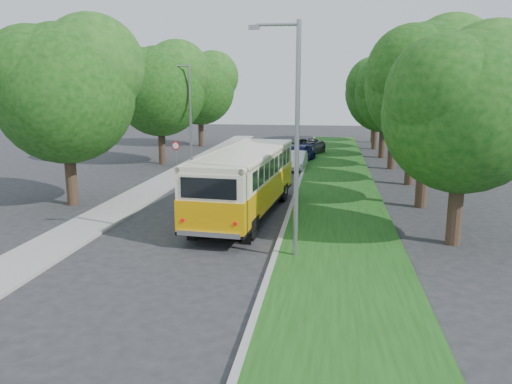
# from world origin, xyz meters

# --- Properties ---
(ground) EXTENTS (120.00, 120.00, 0.00)m
(ground) POSITION_xyz_m (0.00, 0.00, 0.00)
(ground) COLOR #272729
(ground) RESTS_ON ground
(curb) EXTENTS (0.20, 70.00, 0.15)m
(curb) POSITION_xyz_m (3.60, 5.00, 0.07)
(curb) COLOR gray
(curb) RESTS_ON ground
(grass_verge) EXTENTS (4.50, 70.00, 0.13)m
(grass_verge) POSITION_xyz_m (5.95, 5.00, 0.07)
(grass_verge) COLOR #1A4512
(grass_verge) RESTS_ON ground
(sidewalk) EXTENTS (2.20, 70.00, 0.12)m
(sidewalk) POSITION_xyz_m (-4.80, 5.00, 0.06)
(sidewalk) COLOR gray
(sidewalk) RESTS_ON ground
(treeline) EXTENTS (24.27, 41.91, 9.46)m
(treeline) POSITION_xyz_m (3.15, 17.99, 5.93)
(treeline) COLOR #332319
(treeline) RESTS_ON ground
(lamppost_near) EXTENTS (1.71, 0.16, 8.00)m
(lamppost_near) POSITION_xyz_m (4.21, -2.50, 4.37)
(lamppost_near) COLOR gray
(lamppost_near) RESTS_ON ground
(lamppost_far) EXTENTS (1.71, 0.16, 7.50)m
(lamppost_far) POSITION_xyz_m (-4.70, 16.00, 4.12)
(lamppost_far) COLOR gray
(lamppost_far) RESTS_ON ground
(warning_sign) EXTENTS (0.56, 0.10, 2.50)m
(warning_sign) POSITION_xyz_m (-4.50, 11.98, 1.71)
(warning_sign) COLOR gray
(warning_sign) RESTS_ON ground
(vintage_bus) EXTENTS (3.61, 10.76, 3.14)m
(vintage_bus) POSITION_xyz_m (1.60, 2.96, 1.57)
(vintage_bus) COLOR #E8A007
(vintage_bus) RESTS_ON ground
(car_silver) EXTENTS (1.99, 4.10, 1.35)m
(car_silver) POSITION_xyz_m (1.17, 11.53, 0.67)
(car_silver) COLOR #A1A1A6
(car_silver) RESTS_ON ground
(car_white) EXTENTS (1.55, 3.99, 1.30)m
(car_white) POSITION_xyz_m (3.00, 16.89, 0.65)
(car_white) COLOR silver
(car_white) RESTS_ON ground
(car_blue) EXTENTS (2.96, 4.89, 1.32)m
(car_blue) POSITION_xyz_m (2.97, 20.26, 0.66)
(car_blue) COLOR #12164E
(car_blue) RESTS_ON ground
(car_grey) EXTENTS (4.41, 6.08, 1.54)m
(car_grey) POSITION_xyz_m (3.00, 24.32, 0.77)
(car_grey) COLOR #56595E
(car_grey) RESTS_ON ground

